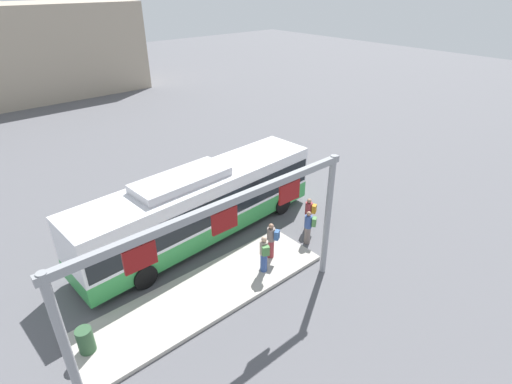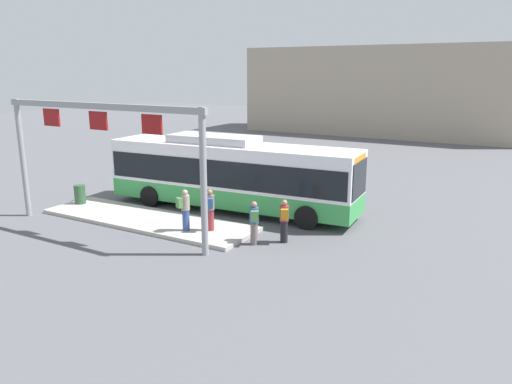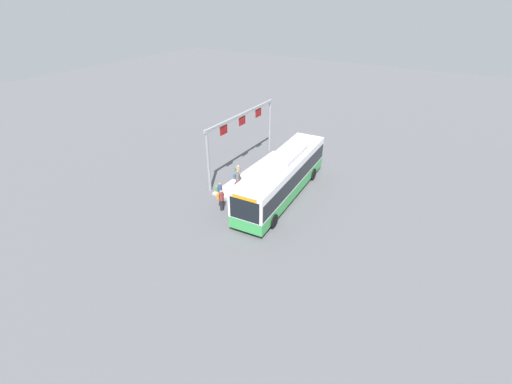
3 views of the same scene
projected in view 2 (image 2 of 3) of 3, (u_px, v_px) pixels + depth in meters
ground_plane at (232, 210)px, 23.03m from camera, size 120.00×120.00×0.00m
platform_curb at (147, 220)px, 21.21m from camera, size 10.00×2.80×0.16m
bus_main at (231, 172)px, 22.60m from camera, size 12.13×3.32×3.46m
person_boarding at (254, 222)px, 18.18m from camera, size 0.55×0.60×1.67m
person_waiting_near at (210, 209)px, 19.31m from camera, size 0.52×0.61×1.67m
person_waiting_mid at (284, 220)px, 18.41m from camera, size 0.52×0.60×1.67m
person_waiting_far at (185, 209)px, 19.31m from camera, size 0.51×0.60×1.67m
platform_sign_gantry at (100, 139)px, 18.83m from camera, size 10.14×0.24×5.20m
station_building at (384, 91)px, 49.58m from camera, size 27.55×8.00×8.68m
trash_bin at (80, 194)px, 23.41m from camera, size 0.52×0.52×0.90m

